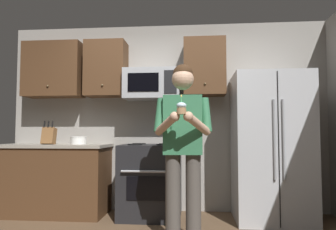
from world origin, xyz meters
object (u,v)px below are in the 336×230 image
Objects in this scene: refrigerator at (271,147)px; person at (183,141)px; knife_block at (49,136)px; cupcake at (181,108)px; microwave at (152,85)px; bowl_large_white at (79,140)px; oven_range at (151,180)px.

refrigerator is 1.36m from person.
person reaches higher than knife_block.
refrigerator reaches higher than cupcake.
person is 0.44m from cupcake.
person is at bearing -66.10° from microwave.
cupcake is (1.43, -1.27, 0.32)m from bowl_large_white.
microwave is at bearing 113.90° from person.
knife_block is (-2.86, 0.01, 0.13)m from refrigerator.
refrigerator is at bearing -6.03° from microwave.
knife_block is 1.49× the size of bowl_large_white.
oven_range is 4.34× the size of bowl_large_white.
refrigerator is 1.63m from cupcake.
microwave is 1.24m from bowl_large_white.
knife_block is at bearing -167.43° from bowl_large_white.
bowl_large_white is (-0.98, -0.07, -0.75)m from microwave.
knife_block is 1.84× the size of cupcake.
microwave is at bearing 3.81° from bowl_large_white.
microwave is at bearing 89.98° from oven_range.
microwave is 0.42× the size of person.
oven_range is at bearing -90.02° from microwave.
bowl_large_white is (-0.98, 0.05, 0.51)m from oven_range.
refrigerator is at bearing -0.20° from knife_block.
person is (1.43, -0.95, 0.02)m from bowl_large_white.
bowl_large_white reaches higher than oven_range.
knife_block is 2.18m from cupcake.
oven_range is 1.56m from refrigerator.
knife_block is at bearing -178.76° from oven_range.
oven_range is at bearing -3.14° from bowl_large_white.
person is (-1.05, -0.85, 0.10)m from refrigerator.
bowl_large_white is (0.37, 0.08, -0.06)m from knife_block.
knife_block is 2.00m from person.
microwave is at bearing 6.26° from knife_block.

